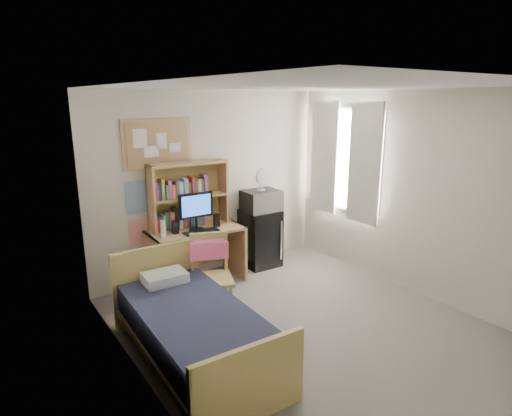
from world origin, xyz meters
TOP-DOWN VIEW (x-y plane):
  - floor at (0.00, 0.00)m, footprint 3.60×4.20m
  - ceiling at (0.00, 0.00)m, footprint 3.60×4.20m
  - wall_back at (0.00, 2.10)m, footprint 3.60×0.04m
  - wall_left at (-1.80, 0.00)m, footprint 0.04×4.20m
  - wall_right at (1.80, 0.00)m, footprint 0.04×4.20m
  - window_unit at (1.75, 1.20)m, footprint 0.10×1.40m
  - curtain_left at (1.72, 0.80)m, footprint 0.04×0.55m
  - curtain_right at (1.72, 1.60)m, footprint 0.04×0.55m
  - bulletin_board at (-0.78, 2.08)m, footprint 0.94×0.03m
  - poster_wave at (-1.10, 2.09)m, footprint 0.30×0.01m
  - poster_japan at (-1.10, 2.09)m, footprint 0.28×0.01m
  - desk at (-0.45, 1.76)m, footprint 1.29×0.68m
  - desk_chair at (-0.75, 0.77)m, footprint 0.65×0.65m
  - mini_fridge at (0.67, 1.83)m, footprint 0.53×0.53m
  - bed at (-1.28, 0.17)m, footprint 1.05×1.99m
  - hutch at (-0.45, 1.91)m, footprint 1.08×0.31m
  - monitor at (-0.45, 1.70)m, footprint 0.47×0.05m
  - keyboard at (-0.46, 1.56)m, footprint 0.47×0.16m
  - speaker_left at (-0.75, 1.71)m, footprint 0.07×0.07m
  - speaker_right at (-0.15, 1.69)m, footprint 0.07×0.07m
  - water_bottle at (-0.94, 1.68)m, footprint 0.07×0.07m
  - hoodie at (-0.68, 0.96)m, footprint 0.45×0.28m
  - microwave at (0.67, 1.81)m, footprint 0.54×0.42m
  - desk_fan at (0.67, 1.81)m, footprint 0.25×0.25m
  - pillow at (-1.25, 0.92)m, footprint 0.46×0.33m

SIDE VIEW (x-z plane):
  - floor at x=0.00m, z-range -0.02..0.00m
  - bed at x=-1.28m, z-range 0.00..0.54m
  - desk at x=-0.45m, z-range 0.00..0.79m
  - mini_fridge at x=0.67m, z-range 0.00..0.86m
  - desk_chair at x=-0.75m, z-range 0.00..1.00m
  - pillow at x=-1.25m, z-range 0.54..0.65m
  - hoodie at x=-0.68m, z-range 0.67..0.88m
  - poster_japan at x=-1.10m, z-range 0.60..0.96m
  - keyboard at x=-0.46m, z-range 0.79..0.82m
  - speaker_left at x=-0.75m, z-range 0.79..0.96m
  - speaker_right at x=-0.15m, z-range 0.79..0.96m
  - water_bottle at x=-0.94m, z-range 0.79..1.01m
  - microwave at x=0.67m, z-range 0.86..1.17m
  - monitor at x=-0.45m, z-range 0.79..1.29m
  - hutch at x=-0.45m, z-range 0.79..1.67m
  - poster_wave at x=-1.10m, z-range 1.04..1.46m
  - wall_back at x=0.00m, z-range 0.00..2.60m
  - wall_left at x=-1.80m, z-range 0.00..2.60m
  - wall_right at x=1.80m, z-range 0.00..2.60m
  - desk_fan at x=0.67m, z-range 1.17..1.47m
  - window_unit at x=1.75m, z-range 0.75..2.45m
  - curtain_left at x=1.72m, z-range 0.75..2.45m
  - curtain_right at x=1.72m, z-range 0.75..2.45m
  - bulletin_board at x=-0.78m, z-range 1.60..2.24m
  - ceiling at x=0.00m, z-range 2.59..2.61m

